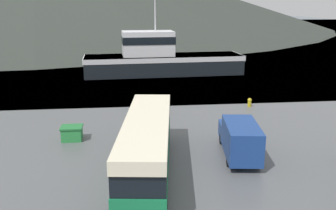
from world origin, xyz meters
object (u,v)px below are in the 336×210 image
object	(u,v)px
storage_bin	(72,133)
small_boat	(175,58)
delivery_van	(240,138)
tour_bus	(147,142)
fishing_boat	(160,58)

from	to	relation	value
storage_bin	small_boat	distance (m)	39.21
storage_bin	small_boat	xyz separation A→B (m)	(12.14, 37.28, -0.16)
delivery_van	tour_bus	bearing A→B (deg)	-158.03
fishing_boat	small_boat	bearing A→B (deg)	160.43
small_boat	storage_bin	bearing A→B (deg)	125.05
tour_bus	fishing_boat	distance (m)	30.42
delivery_van	small_boat	size ratio (longest dim) A/B	0.91
fishing_boat	delivery_van	bearing A→B (deg)	1.70
tour_bus	fishing_boat	bearing A→B (deg)	90.71
tour_bus	storage_bin	distance (m)	7.62
delivery_van	fishing_boat	size ratio (longest dim) A/B	0.28
delivery_van	small_boat	bearing A→B (deg)	95.61
fishing_boat	tour_bus	bearing A→B (deg)	-9.63
delivery_van	storage_bin	xyz separation A→B (m)	(-10.88, 4.08, -0.71)
small_boat	fishing_boat	bearing A→B (deg)	126.71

